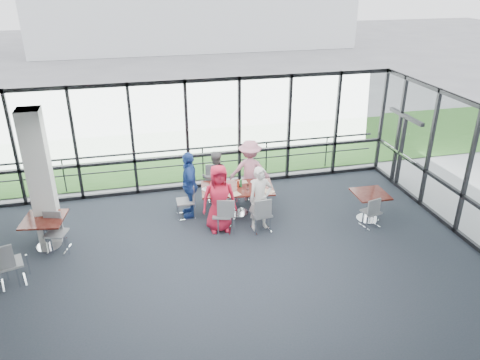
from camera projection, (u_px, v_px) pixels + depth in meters
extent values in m
cube|color=#1F272E|center=(224.00, 294.00, 9.35)|extent=(12.00, 10.00, 0.02)
cube|color=silver|center=(222.00, 143.00, 8.00)|extent=(12.00, 10.00, 0.04)
cube|color=white|center=(187.00, 136.00, 13.08)|extent=(12.00, 0.10, 3.20)
cube|color=black|center=(401.00, 152.00, 13.48)|extent=(0.12, 1.60, 2.10)
cube|color=silver|center=(40.00, 178.00, 10.56)|extent=(0.50, 0.50, 3.20)
cube|color=gray|center=(172.00, 134.00, 18.17)|extent=(80.00, 70.00, 0.02)
cube|color=#285B1C|center=(178.00, 151.00, 16.40)|extent=(80.00, 5.00, 0.01)
cube|color=white|center=(191.00, 5.00, 37.16)|extent=(24.00, 10.00, 6.00)
cylinder|color=#2D2D33|center=(186.00, 164.00, 14.07)|extent=(12.00, 0.06, 0.06)
cube|color=#3B0D0C|center=(237.00, 188.00, 12.05)|extent=(1.95, 1.24, 0.04)
cylinder|color=silver|center=(237.00, 201.00, 12.21)|extent=(0.12, 0.12, 0.71)
cylinder|color=silver|center=(237.00, 213.00, 12.35)|extent=(0.56, 0.56, 0.03)
cube|color=#3B0D0C|center=(44.00, 219.00, 10.59)|extent=(1.04, 1.04, 0.04)
cylinder|color=silver|center=(47.00, 234.00, 10.74)|extent=(0.12, 0.12, 0.71)
cube|color=#3B0D0C|center=(371.00, 194.00, 11.76)|extent=(0.84, 0.84, 0.04)
cylinder|color=silver|center=(369.00, 207.00, 11.91)|extent=(0.12, 0.12, 0.71)
imported|color=red|center=(219.00, 198.00, 11.25)|extent=(0.84, 0.55, 1.71)
imported|color=silver|center=(260.00, 198.00, 11.35)|extent=(0.64, 0.50, 1.62)
imported|color=slate|center=(215.00, 177.00, 12.64)|extent=(0.74, 0.46, 1.50)
imported|color=pink|center=(250.00, 170.00, 12.76)|extent=(1.22, 0.84, 1.73)
imported|color=#234293|center=(189.00, 184.00, 11.93)|extent=(0.58, 1.04, 1.75)
cylinder|color=white|center=(218.00, 194.00, 11.68)|extent=(0.26, 0.26, 0.01)
cylinder|color=white|center=(260.00, 191.00, 11.82)|extent=(0.26, 0.26, 0.01)
cylinder|color=white|center=(217.00, 183.00, 12.26)|extent=(0.24, 0.24, 0.01)
cylinder|color=white|center=(255.00, 182.00, 12.35)|extent=(0.23, 0.23, 0.01)
cylinder|color=white|center=(206.00, 189.00, 11.94)|extent=(0.24, 0.24, 0.01)
cylinder|color=white|center=(230.00, 189.00, 11.82)|extent=(0.07, 0.07, 0.13)
cylinder|color=white|center=(248.00, 187.00, 11.91)|extent=(0.06, 0.06, 0.13)
cylinder|color=white|center=(240.00, 182.00, 12.21)|extent=(0.07, 0.07, 0.14)
cylinder|color=white|center=(210.00, 188.00, 11.82)|extent=(0.08, 0.08, 0.15)
cube|color=silver|center=(234.00, 194.00, 11.68)|extent=(0.38, 0.32, 0.00)
cube|color=silver|center=(268.00, 191.00, 11.84)|extent=(0.35, 0.36, 0.00)
cube|color=silver|center=(242.00, 182.00, 12.34)|extent=(0.28, 0.20, 0.00)
cube|color=black|center=(240.00, 186.00, 12.10)|extent=(0.10, 0.07, 0.04)
cylinder|color=#AC2E18|center=(238.00, 184.00, 12.05)|extent=(0.06, 0.06, 0.18)
cylinder|color=#207D36|center=(241.00, 183.00, 12.05)|extent=(0.05, 0.05, 0.20)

